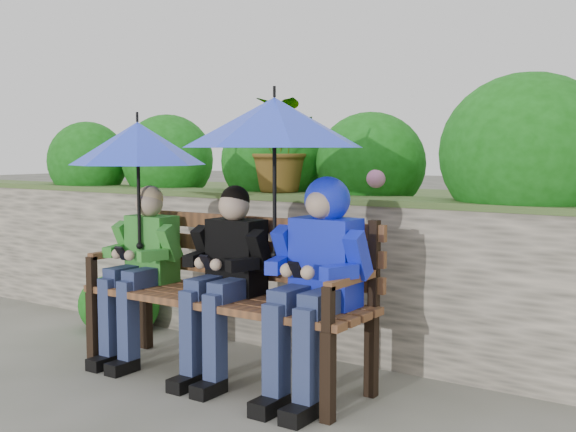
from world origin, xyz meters
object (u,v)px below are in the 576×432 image
Objects in this scene: boy_left at (141,262)px; umbrella_left at (138,144)px; boy_middle at (226,271)px; umbrella_right at (274,123)px; park_bench at (231,285)px; boy_right at (317,269)px.

umbrella_left reaches higher than boy_left.
boy_middle is 0.89m from umbrella_right.
umbrella_right is (0.99, 0.05, 0.11)m from umbrella_left.
umbrella_left is at bearing -178.84° from boy_middle.
boy_left is at bearing 179.82° from boy_middle.
umbrella_left is at bearing -177.09° from umbrella_right.
umbrella_right is at bearing 2.91° from umbrella_left.
park_bench is 1.61× the size of boy_middle.
umbrella_left reaches higher than boy_right.
boy_middle is 0.61m from boy_right.
boy_middle reaches higher than park_bench.
boy_right is (1.29, 0.00, 0.08)m from boy_left.
park_bench is 0.99m from umbrella_right.
boy_right reaches higher than boy_left.
park_bench is 0.66m from boy_right.
umbrella_right is at bearing 1.99° from boy_left.
boy_right is at bearing -6.91° from park_bench.
boy_right is 1.44m from umbrella_left.
umbrella_right is (0.32, 0.04, 0.84)m from boy_middle.
park_bench is 1.05m from umbrella_left.
boy_left is at bearing -178.01° from umbrella_right.
park_bench is 0.66m from boy_left.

